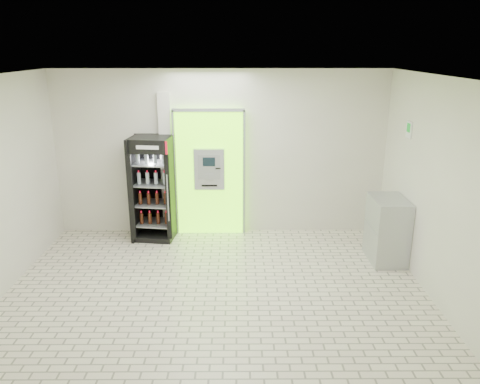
{
  "coord_description": "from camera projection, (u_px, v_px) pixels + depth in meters",
  "views": [
    {
      "loc": [
        0.31,
        -5.83,
        3.36
      ],
      "look_at": [
        0.35,
        1.2,
        1.17
      ],
      "focal_mm": 35.0,
      "sensor_mm": 36.0,
      "label": 1
    }
  ],
  "objects": [
    {
      "name": "exit_sign",
      "position": [
        409.0,
        129.0,
        7.28
      ],
      "size": [
        0.02,
        0.22,
        0.26
      ],
      "color": "white",
      "rests_on": "room_shell"
    },
    {
      "name": "room_shell",
      "position": [
        214.0,
        170.0,
        6.02
      ],
      "size": [
        6.0,
        6.0,
        6.0
      ],
      "color": "silver",
      "rests_on": "ground"
    },
    {
      "name": "atm_assembly",
      "position": [
        210.0,
        172.0,
        8.52
      ],
      "size": [
        1.3,
        0.24,
        2.33
      ],
      "color": "#78FF11",
      "rests_on": "ground"
    },
    {
      "name": "pillar",
      "position": [
        167.0,
        165.0,
        8.51
      ],
      "size": [
        0.22,
        0.11,
        2.6
      ],
      "color": "silver",
      "rests_on": "ground"
    },
    {
      "name": "beverage_cooler",
      "position": [
        154.0,
        190.0,
        8.38
      ],
      "size": [
        0.78,
        0.72,
        1.87
      ],
      "rotation": [
        0.0,
        0.0,
        -0.13
      ],
      "color": "black",
      "rests_on": "ground"
    },
    {
      "name": "ground",
      "position": [
        216.0,
        297.0,
        6.56
      ],
      "size": [
        6.0,
        6.0,
        0.0
      ],
      "primitive_type": "plane",
      "color": "beige",
      "rests_on": "ground"
    },
    {
      "name": "steel_cabinet",
      "position": [
        387.0,
        230.0,
        7.55
      ],
      "size": [
        0.54,
        0.8,
        1.06
      ],
      "rotation": [
        0.0,
        0.0,
        0.01
      ],
      "color": "#A4A7AB",
      "rests_on": "ground"
    }
  ]
}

